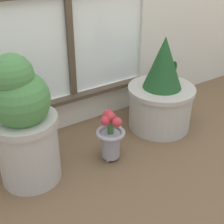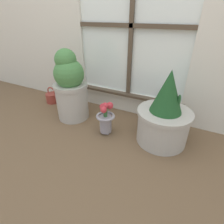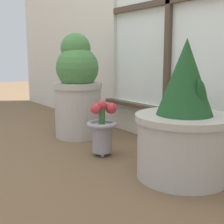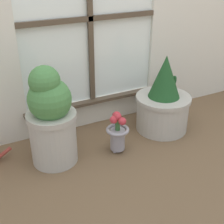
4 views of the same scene
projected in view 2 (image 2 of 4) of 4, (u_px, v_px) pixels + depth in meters
ground_plane at (102, 139)px, 1.46m from camera, size 10.00×10.00×0.00m
potted_plant_left at (70, 87)px, 1.62m from camera, size 0.31×0.31×0.66m
potted_plant_right at (164, 116)px, 1.34m from camera, size 0.41×0.41×0.59m
flower_vase at (106, 118)px, 1.47m from camera, size 0.16×0.16×0.29m
watering_can at (53, 97)px, 2.03m from camera, size 0.25×0.14×0.19m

